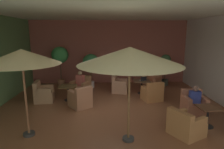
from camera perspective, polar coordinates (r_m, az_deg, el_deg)
ground_plane at (r=7.20m, az=0.15°, el=-11.54°), size 9.06×9.43×0.02m
wall_back_brick at (r=11.32m, az=-0.87°, el=6.55°), size 9.06×0.08×3.59m
ceiling_slab at (r=6.65m, az=0.17°, el=18.54°), size 9.06×9.43×0.06m
cafe_table_front_left at (r=9.48m, az=8.67°, el=-2.46°), size 0.84×0.84×0.65m
armchair_front_left_north at (r=9.62m, az=2.19°, el=-3.36°), size 0.88×0.88×0.87m
armchair_front_left_east at (r=8.62m, az=11.71°, el=-5.50°), size 0.92×0.88×0.85m
armchair_front_left_south at (r=10.46m, az=11.63°, el=-2.36°), size 1.08×1.08×0.88m
cafe_table_front_right at (r=8.63m, az=-12.78°, el=-4.21°), size 0.73×0.73×0.65m
armchair_front_right_north at (r=8.83m, az=-19.49°, el=-5.45°), size 0.83×0.80×0.89m
armchair_front_right_east at (r=7.81m, az=-9.27°, el=-7.10°), size 1.04×1.06×0.86m
armchair_front_right_south at (r=9.51m, az=-9.08°, el=-3.75°), size 1.04×1.04×0.86m
cafe_table_mid_center at (r=6.80m, az=26.33°, el=-10.03°), size 0.64×0.64×0.65m
armchair_mid_center_north at (r=7.70m, az=22.80°, el=-8.28°), size 0.76×0.81×0.85m
armchair_mid_center_east at (r=6.08m, az=20.74°, el=-13.81°), size 1.08×1.09×0.78m
patio_umbrella_tall_red at (r=4.89m, az=5.23°, el=5.36°), size 2.66×2.66×2.53m
patio_umbrella_center_beige at (r=5.66m, az=-24.96°, el=4.61°), size 2.04×2.04×2.46m
potted_tree_left_corner at (r=10.86m, az=-14.99°, el=4.90°), size 0.89×0.89×2.18m
potted_tree_mid_left at (r=10.33m, az=-6.24°, el=3.24°), size 0.87×0.87×1.81m
potted_tree_mid_right at (r=11.14m, az=15.37°, el=2.65°), size 0.58×0.58×1.74m
patron_blue_shirt at (r=9.36m, az=-9.31°, el=-1.34°), size 0.44×0.36×0.70m
patron_by_window at (r=7.54m, az=23.17°, el=-5.64°), size 0.37×0.22×0.62m
iced_drink_cup at (r=9.45m, az=8.91°, el=-1.42°), size 0.08×0.08×0.11m
open_laptop at (r=9.42m, az=9.09°, el=-1.47°), size 0.37×0.32×0.20m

